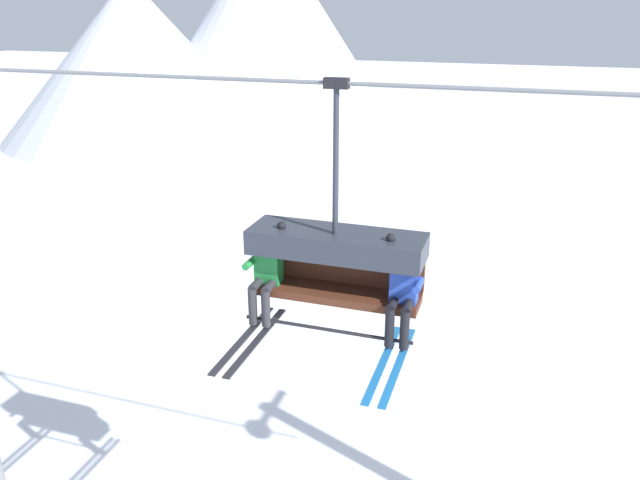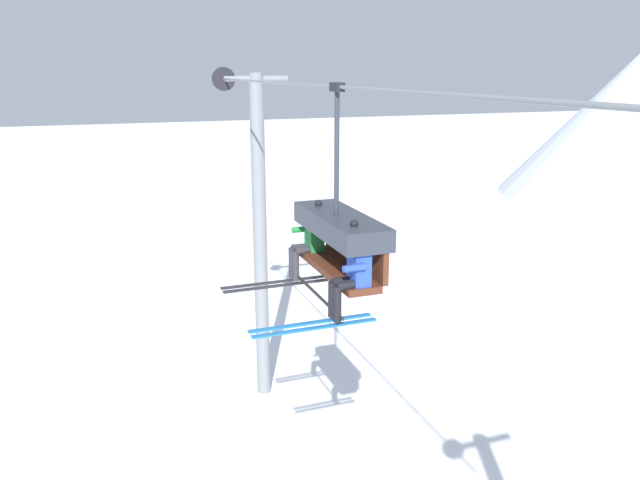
# 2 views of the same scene
# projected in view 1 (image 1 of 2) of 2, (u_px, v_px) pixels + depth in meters

# --- Properties ---
(mountain_peak_west) EXTENTS (19.54, 19.54, 11.11)m
(mountain_peak_west) POSITION_uv_depth(u_px,v_px,m) (135.00, 59.00, 44.78)
(mountain_peak_west) COLOR silver
(mountain_peak_west) RESTS_ON ground_plane
(mountain_peak_central) EXTENTS (20.28, 20.28, 15.11)m
(mountain_peak_central) POSITION_uv_depth(u_px,v_px,m) (267.00, 28.00, 46.26)
(mountain_peak_central) COLOR white
(mountain_peak_central) RESTS_ON ground_plane
(lift_cable) EXTENTS (16.98, 0.05, 0.05)m
(lift_cable) POSITION_uv_depth(u_px,v_px,m) (346.00, 84.00, 6.78)
(lift_cable) COLOR slate
(chairlift_chair) EXTENTS (2.15, 0.74, 2.97)m
(chairlift_chair) POSITION_uv_depth(u_px,v_px,m) (337.00, 253.00, 7.61)
(chairlift_chair) COLOR #512819
(skier_green) EXTENTS (0.48, 1.70, 1.34)m
(skier_green) POSITION_uv_depth(u_px,v_px,m) (265.00, 272.00, 7.77)
(skier_green) COLOR #23843D
(skier_blue) EXTENTS (0.48, 1.70, 1.34)m
(skier_blue) POSITION_uv_depth(u_px,v_px,m) (402.00, 291.00, 7.27)
(skier_blue) COLOR #2847B7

